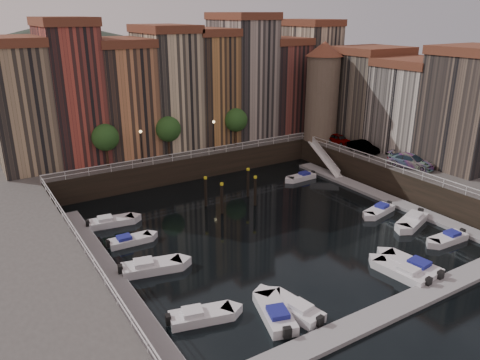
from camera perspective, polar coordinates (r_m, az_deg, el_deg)
ground at (r=47.87m, az=2.66°, el=-5.57°), size 200.00×200.00×0.00m
quay_far at (r=68.99m, az=-9.59°, el=3.52°), size 80.00×20.00×3.00m
quay_right at (r=65.26m, az=24.52°, el=1.03°), size 20.00×36.00×3.00m
dock_left at (r=40.97m, az=-15.91°, el=-10.76°), size 2.00×28.00×0.35m
dock_right at (r=57.23m, az=16.78°, el=-1.89°), size 2.00×28.00×0.35m
dock_near at (r=36.93m, az=18.21°, el=-14.69°), size 30.00×2.00×0.35m
mountains at (r=148.48m, az=-22.07°, el=13.52°), size 145.00×100.00×18.00m
far_terrace at (r=66.05m, az=-6.51°, el=11.36°), size 48.70×10.30×17.50m
right_terrace at (r=65.46m, az=20.59°, el=8.93°), size 9.30×24.30×14.00m
corner_tower at (r=67.87m, az=10.01°, el=10.76°), size 5.20×5.20×13.80m
promenade_trees at (r=60.24m, az=-8.16°, el=6.24°), size 21.20×3.20×5.20m
street_lamps at (r=59.64m, az=-7.44°, el=5.45°), size 10.36×0.36×4.18m
railings at (r=50.23m, az=-0.41°, el=0.37°), size 36.08×34.04×0.52m
gangway at (r=64.53m, az=10.27°, el=2.73°), size 2.78×8.32×3.73m
mooring_pilings at (r=52.17m, az=-0.86°, el=-1.38°), size 5.96×3.09×3.78m
boat_left_0 at (r=34.31m, az=-4.96°, el=-16.18°), size 4.84×2.75×1.08m
boat_left_2 at (r=40.45m, az=-10.88°, el=-10.36°), size 5.36×2.94×1.20m
boat_left_3 at (r=45.35m, az=-13.38°, el=-7.19°), size 4.22×1.63×0.96m
boat_left_4 at (r=49.58m, az=-15.53°, el=-4.93°), size 4.82×2.32×1.08m
boat_right_0 at (r=48.69m, az=24.07°, el=-6.51°), size 4.35×1.70×0.99m
boat_right_1 at (r=51.10m, az=20.28°, el=-4.68°), size 5.10×3.27×1.15m
boat_right_2 at (r=52.72m, az=16.64°, el=-3.56°), size 4.46×2.43×1.00m
boat_right_4 at (r=61.23m, az=7.55°, el=0.37°), size 4.16×1.63×0.95m
boat_near_0 at (r=34.43m, az=4.32°, el=-15.95°), size 3.17×5.24×1.18m
boat_near_1 at (r=35.09m, az=6.77°, el=-15.31°), size 2.50×4.95×1.11m
boat_near_2 at (r=41.28m, az=19.20°, el=-10.57°), size 2.33×5.01×1.13m
boat_near_3 at (r=42.48m, az=20.30°, el=-9.77°), size 2.55×5.33×1.20m
car_a at (r=67.10m, az=11.98°, el=4.83°), size 1.61×3.97×1.35m
car_b at (r=63.64m, az=14.77°, el=3.86°), size 1.70×4.53×1.48m
car_c at (r=58.98m, az=20.08°, el=2.12°), size 3.90×5.92×1.59m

